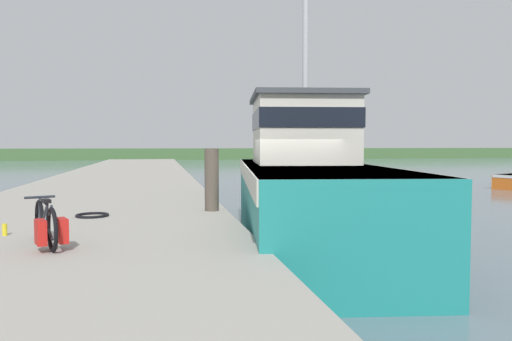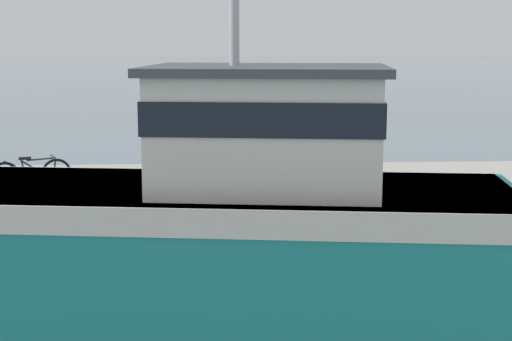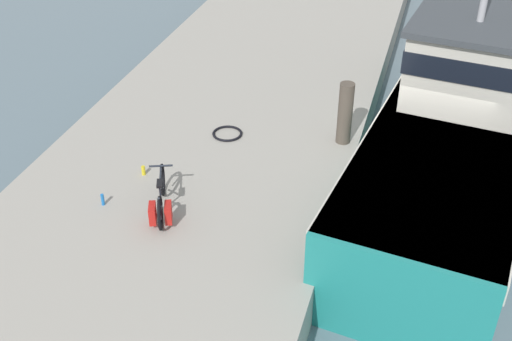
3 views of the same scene
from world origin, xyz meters
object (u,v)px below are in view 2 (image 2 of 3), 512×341
water_bottle_by_bike (35,175)px  mooring_post (190,179)px  bicycle_touring (23,175)px  water_bottle_on_curb (85,178)px  fishing_boat_main (226,221)px

water_bottle_by_bike → mooring_post: bearing=42.3°
bicycle_touring → water_bottle_on_curb: 1.45m
fishing_boat_main → water_bottle_by_bike: fishing_boat_main is taller
fishing_boat_main → bicycle_touring: bearing=-133.2°
mooring_post → bicycle_touring: bearing=-127.7°
fishing_boat_main → mooring_post: fishing_boat_main is taller
fishing_boat_main → bicycle_touring: fishing_boat_main is taller
mooring_post → water_bottle_on_curb: size_ratio=7.12×
fishing_boat_main → mooring_post: 2.43m
water_bottle_by_bike → water_bottle_on_curb: bearing=75.4°
water_bottle_on_curb → bicycle_touring: bearing=-51.5°
fishing_boat_main → water_bottle_by_bike: bearing=-138.7°
fishing_boat_main → water_bottle_on_curb: fishing_boat_main is taller
bicycle_touring → water_bottle_on_curb: bicycle_touring is taller
water_bottle_by_bike → water_bottle_on_curb: 1.19m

